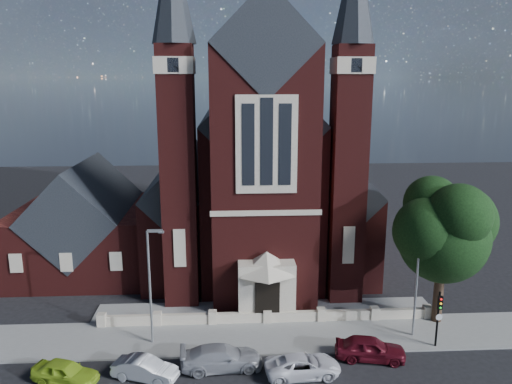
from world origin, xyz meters
The scene contains 15 objects.
ground centered at (0.00, 15.00, 0.00)m, with size 120.00×120.00×0.00m, color black.
pavement_strip centered at (0.00, 4.50, 0.00)m, with size 60.00×5.00×0.12m, color slate.
forecourt_paving centered at (0.00, 8.50, 0.00)m, with size 26.00×3.00×0.14m, color slate.
forecourt_wall centered at (0.00, 6.50, 0.00)m, with size 24.00×0.40×0.90m, color #AFA18B.
church centered at (0.00, 22.94, 8.19)m, with size 20.01×34.90×29.20m.
parish_hall centered at (-16.00, 18.00, 4.01)m, with size 12.00×12.20×10.24m.
street_tree centered at (12.60, 5.71, 6.96)m, with size 6.40×6.60×10.70m.
street_lamp_left centered at (-7.91, 4.00, 4.60)m, with size 1.16×0.22×8.09m.
street_lamp_right centered at (10.09, 4.00, 4.60)m, with size 1.16×0.22×8.09m.
traffic_signal centered at (11.00, 2.43, 2.58)m, with size 0.28×0.42×4.00m.
car_lime_van centered at (-12.47, -0.22, 0.68)m, with size 1.61×4.00×1.36m, color #A1CB28.
car_silver_a centered at (-7.82, -0.08, 0.65)m, with size 1.38×3.97×1.31m, color #ABAEB3.
car_silver_b centered at (-3.27, 0.78, 0.74)m, with size 2.06×5.08×1.47m, color #9B9CA2.
car_white_suv centered at (1.65, -0.22, 0.64)m, with size 2.13×4.61×1.28m, color white.
car_dark_red centered at (6.21, 1.32, 0.76)m, with size 1.79×4.46×1.52m, color #560E1A.
Camera 1 is at (-2.63, -27.05, 17.66)m, focal length 35.00 mm.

